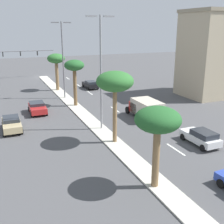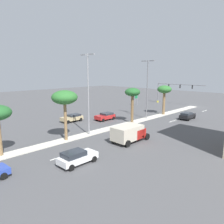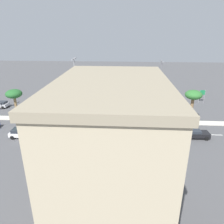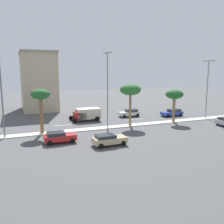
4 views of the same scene
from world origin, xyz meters
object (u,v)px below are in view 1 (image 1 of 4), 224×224
at_px(street_lamp_trailing, 63,55).
at_px(palm_tree_front, 115,83).
at_px(sedan_white_right, 201,137).
at_px(sedan_black_center, 90,84).
at_px(commercial_building, 219,54).
at_px(palm_tree_outboard, 56,60).
at_px(street_lamp_near, 101,66).
at_px(palm_tree_rear, 74,67).
at_px(palm_tree_mid, 158,122).
at_px(sedan_tan_inboard, 12,124).
at_px(traffic_signal_gantry, 5,60).
at_px(box_truck, 145,108).
at_px(sedan_red_mid, 37,108).

bearing_deg(street_lamp_trailing, palm_tree_front, 90.85).
height_order(sedan_white_right, sedan_black_center, sedan_white_right).
xyz_separation_m(commercial_building, palm_tree_outboard, (23.23, -13.08, -1.36)).
relative_size(palm_tree_outboard, street_lamp_near, 0.53).
xyz_separation_m(palm_tree_rear, palm_tree_mid, (0.62, 22.33, -0.62)).
relative_size(palm_tree_front, street_lamp_near, 0.58).
xyz_separation_m(palm_tree_rear, palm_tree_front, (0.08, 14.07, 0.44)).
distance_m(commercial_building, street_lamp_trailing, 24.47).
relative_size(palm_tree_mid, sedan_tan_inboard, 1.39).
distance_m(palm_tree_mid, sedan_black_center, 33.45).
distance_m(traffic_signal_gantry, palm_tree_outboard, 17.35).
distance_m(palm_tree_mid, sedan_tan_inboard, 18.10).
height_order(palm_tree_mid, sedan_black_center, palm_tree_mid).
bearing_deg(sedan_tan_inboard, sedan_white_right, 146.06).
bearing_deg(palm_tree_mid, commercial_building, -139.49).
bearing_deg(commercial_building, traffic_signal_gantry, -42.75).
bearing_deg(palm_tree_rear, street_lamp_trailing, -85.81).
bearing_deg(street_lamp_trailing, sedan_white_right, 108.50).
bearing_deg(sedan_tan_inboard, traffic_signal_gantry, -91.90).
height_order(sedan_tan_inboard, box_truck, box_truck).
relative_size(commercial_building, street_lamp_trailing, 1.17).
xyz_separation_m(commercial_building, palm_tree_front, (23.15, 11.98, -0.79)).
bearing_deg(palm_tree_front, sedan_white_right, 153.80).
distance_m(traffic_signal_gantry, sedan_black_center, 21.32).
distance_m(palm_tree_outboard, box_truck, 20.88).
relative_size(traffic_signal_gantry, sedan_tan_inboard, 3.52).
bearing_deg(street_lamp_near, sedan_white_right, 133.61).
distance_m(commercial_building, sedan_red_mid, 29.15).
height_order(sedan_red_mid, sedan_black_center, sedan_black_center).
distance_m(sedan_red_mid, box_truck, 13.77).
xyz_separation_m(sedan_red_mid, sedan_black_center, (-11.09, -11.74, 0.01)).
relative_size(palm_tree_mid, street_lamp_trailing, 0.50).
bearing_deg(sedan_black_center, palm_tree_outboard, -6.98).
height_order(commercial_building, palm_tree_outboard, commercial_building).
xyz_separation_m(sedan_black_center, sedan_tan_inboard, (14.57, 17.06, -0.01)).
relative_size(palm_tree_rear, sedan_black_center, 1.54).
relative_size(palm_tree_rear, sedan_red_mid, 1.61).
distance_m(commercial_building, sedan_black_center, 22.18).
height_order(palm_tree_outboard, palm_tree_rear, palm_tree_rear).
relative_size(palm_tree_front, sedan_red_mid, 1.72).
xyz_separation_m(palm_tree_outboard, street_lamp_near, (-0.21, 21.14, 1.56)).
height_order(sedan_white_right, sedan_tan_inboard, sedan_white_right).
relative_size(traffic_signal_gantry, palm_tree_front, 2.12).
bearing_deg(sedan_white_right, palm_tree_mid, 30.91).
distance_m(street_lamp_near, sedan_white_right, 12.00).
height_order(traffic_signal_gantry, street_lamp_trailing, street_lamp_trailing).
distance_m(street_lamp_near, sedan_tan_inboard, 11.37).
distance_m(palm_tree_outboard, palm_tree_rear, 10.99).
relative_size(traffic_signal_gantry, commercial_building, 1.09).
height_order(palm_tree_outboard, street_lamp_near, street_lamp_near).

